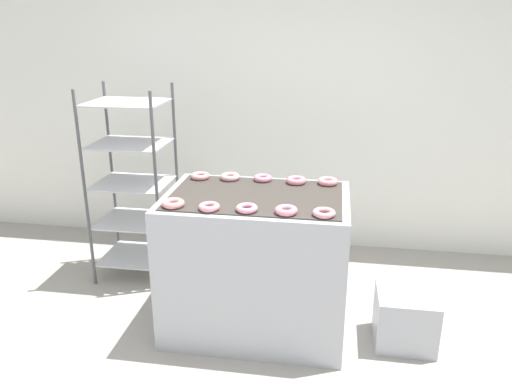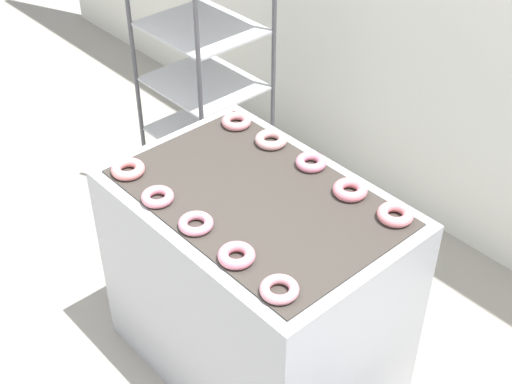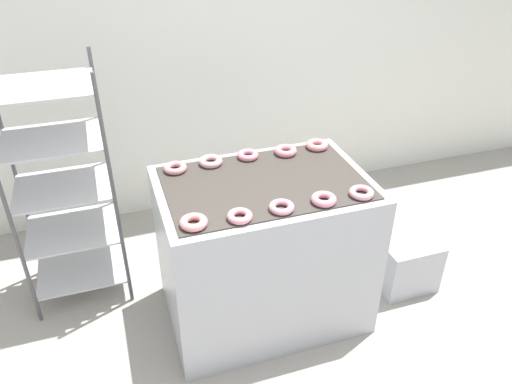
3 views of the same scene
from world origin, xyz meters
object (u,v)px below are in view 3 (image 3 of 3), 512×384
glaze_bin (403,261)px  donut_far_rightmost (317,145)px  fryer_machine (264,251)px  donut_far_leftmost (175,168)px  baking_rack_cart (63,187)px  donut_far_left (211,161)px  donut_near_rightmost (361,193)px  donut_far_center (248,155)px  donut_near_center (282,207)px  donut_near_right (324,199)px  donut_near_left (240,216)px  donut_far_right (286,151)px  donut_near_leftmost (194,222)px

glaze_bin → donut_far_rightmost: donut_far_rightmost is taller
fryer_machine → donut_far_leftmost: donut_far_leftmost is taller
fryer_machine → donut_far_rightmost: donut_far_rightmost is taller
fryer_machine → baking_rack_cart: (-1.11, 0.61, 0.32)m
baking_rack_cart → donut_far_left: (0.87, -0.31, 0.19)m
fryer_machine → donut_near_rightmost: (0.45, -0.30, 0.51)m
donut_far_left → donut_far_center: size_ratio=1.08×
glaze_bin → donut_near_center: (-1.02, -0.25, 0.81)m
donut_near_right → donut_far_left: bearing=127.8°
donut_near_left → donut_far_leftmost: size_ratio=0.96×
donut_far_right → donut_near_leftmost: bearing=-140.8°
baking_rack_cart → donut_near_right: (1.33, -0.91, 0.19)m
donut_near_left → donut_far_right: size_ratio=0.93×
donut_near_rightmost → donut_near_center: bearing=179.6°
glaze_bin → donut_far_center: donut_far_center is taller
baking_rack_cart → donut_far_leftmost: 0.76m
donut_near_left → donut_far_left: donut_far_left is taller
donut_near_left → donut_far_left: (0.00, 0.60, 0.00)m
donut_near_leftmost → donut_far_center: bearing=51.9°
glaze_bin → donut_far_rightmost: (-0.56, 0.34, 0.82)m
donut_near_leftmost → donut_near_left: donut_near_leftmost is taller
donut_near_leftmost → donut_far_leftmost: (0.01, 0.57, -0.00)m
donut_near_rightmost → fryer_machine: bearing=146.5°
fryer_machine → donut_near_leftmost: size_ratio=8.68×
donut_near_center → donut_far_right: 0.63m
donut_near_leftmost → donut_far_center: size_ratio=1.07×
fryer_machine → donut_far_center: donut_far_center is taller
donut_near_leftmost → donut_far_rightmost: donut_far_rightmost is taller
donut_far_leftmost → donut_far_rightmost: (0.91, 0.01, 0.00)m
baking_rack_cart → donut_near_leftmost: baking_rack_cart is taller
donut_near_leftmost → donut_far_right: bearing=39.2°
donut_near_center → donut_far_rightmost: (0.46, 0.59, 0.00)m
fryer_machine → donut_far_left: size_ratio=8.56×
donut_near_leftmost → donut_near_center: bearing=-0.6°
donut_far_right → fryer_machine: bearing=-129.8°
donut_far_center → fryer_machine: bearing=-90.3°
donut_far_right → donut_near_center: bearing=-113.1°
donut_near_right → donut_far_rightmost: donut_far_rightmost is taller
donut_near_left → donut_far_leftmost: (-0.22, 0.59, 0.00)m
baking_rack_cart → donut_near_left: bearing=-46.4°
fryer_machine → glaze_bin: bearing=-2.4°
glaze_bin → donut_near_rightmost: size_ratio=2.87×
donut_near_leftmost → donut_far_left: size_ratio=0.99×
donut_near_right → donut_far_leftmost: (-0.68, 0.58, -0.00)m
fryer_machine → donut_near_left: bearing=-127.8°
donut_near_center → donut_far_center: bearing=89.0°
donut_far_center → donut_near_left: bearing=-111.2°
donut_near_rightmost → donut_far_leftmost: 1.07m
baking_rack_cart → glaze_bin: baking_rack_cart is taller
donut_far_right → donut_far_leftmost: bearing=-180.0°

